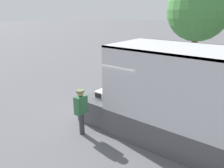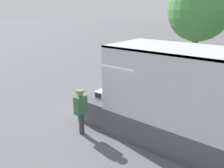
{
  "view_description": "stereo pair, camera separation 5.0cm",
  "coord_description": "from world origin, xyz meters",
  "px_view_note": "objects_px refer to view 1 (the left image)",
  "views": [
    {
      "loc": [
        4.44,
        -6.43,
        4.14
      ],
      "look_at": [
        -0.36,
        -0.2,
        1.47
      ],
      "focal_mm": 35.0,
      "sensor_mm": 36.0,
      "label": 1
    },
    {
      "loc": [
        4.48,
        -6.4,
        4.14
      ],
      "look_at": [
        -0.36,
        -0.2,
        1.47
      ],
      "focal_mm": 35.0,
      "sensor_mm": 36.0,
      "label": 2
    }
  ],
  "objects_px": {
    "portable_generator": "(116,87)",
    "worker_person": "(81,108)",
    "microwave": "(103,94)",
    "street_tree": "(198,10)"
  },
  "relations": [
    {
      "from": "microwave",
      "to": "worker_person",
      "type": "distance_m",
      "value": 1.29
    },
    {
      "from": "microwave",
      "to": "worker_person",
      "type": "relative_size",
      "value": 0.3
    },
    {
      "from": "microwave",
      "to": "street_tree",
      "type": "distance_m",
      "value": 9.43
    },
    {
      "from": "portable_generator",
      "to": "street_tree",
      "type": "height_order",
      "value": "street_tree"
    },
    {
      "from": "worker_person",
      "to": "portable_generator",
      "type": "bearing_deg",
      "value": 92.82
    },
    {
      "from": "street_tree",
      "to": "microwave",
      "type": "bearing_deg",
      "value": -93.26
    },
    {
      "from": "portable_generator",
      "to": "microwave",
      "type": "bearing_deg",
      "value": -90.59
    },
    {
      "from": "portable_generator",
      "to": "worker_person",
      "type": "distance_m",
      "value": 2.13
    },
    {
      "from": "microwave",
      "to": "worker_person",
      "type": "height_order",
      "value": "worker_person"
    },
    {
      "from": "microwave",
      "to": "portable_generator",
      "type": "xyz_separation_m",
      "value": [
        0.01,
        0.84,
        0.07
      ]
    }
  ]
}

